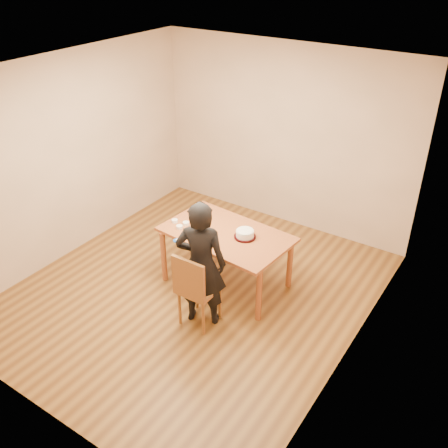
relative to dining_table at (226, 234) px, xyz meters
The scene contains 16 objects.
room_shell 0.67m from the dining_table, behind, with size 4.00×4.50×2.70m.
dining_table is the anchor object (origin of this frame).
dining_chair 0.84m from the dining_table, 79.05° to the right, with size 0.39×0.39×0.04m, color brown.
cake_plate 0.25m from the dining_table, ahead, with size 0.26×0.26×0.02m, color red.
cake 0.26m from the dining_table, ahead, with size 0.22×0.22×0.07m, color white.
frosting_dome 0.28m from the dining_table, ahead, with size 0.21×0.21×0.03m, color white.
frosting_tub 0.39m from the dining_table, 105.35° to the right, with size 0.10×0.10×0.09m, color white.
frosting_lid 0.61m from the dining_table, 129.21° to the right, with size 0.09×0.09×0.01m, color #1846A1.
frosting_dollop 0.61m from the dining_table, 129.21° to the right, with size 0.04×0.04×0.02m, color white.
ramekin_green 0.59m from the dining_table, 157.34° to the right, with size 0.08×0.08×0.04m, color white.
ramekin_yellow 0.54m from the dining_table, 167.81° to the right, with size 0.08×0.08×0.04m, color white.
ramekin_multi 0.70m from the dining_table, 168.27° to the right, with size 0.08×0.08×0.04m, color white.
candy_box_pink 0.74m from the dining_table, 152.95° to the left, with size 0.12×0.06×0.02m, color #E43593.
candy_box_green 0.75m from the dining_table, 152.85° to the left, with size 0.11×0.06×0.02m, color green.
spatula 0.49m from the dining_table, 110.28° to the right, with size 0.17×0.02×0.01m, color black.
person 0.75m from the dining_table, 78.39° to the right, with size 0.56×0.37×1.54m, color black.
Camera 1 is at (3.09, -3.96, 3.91)m, focal length 40.00 mm.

